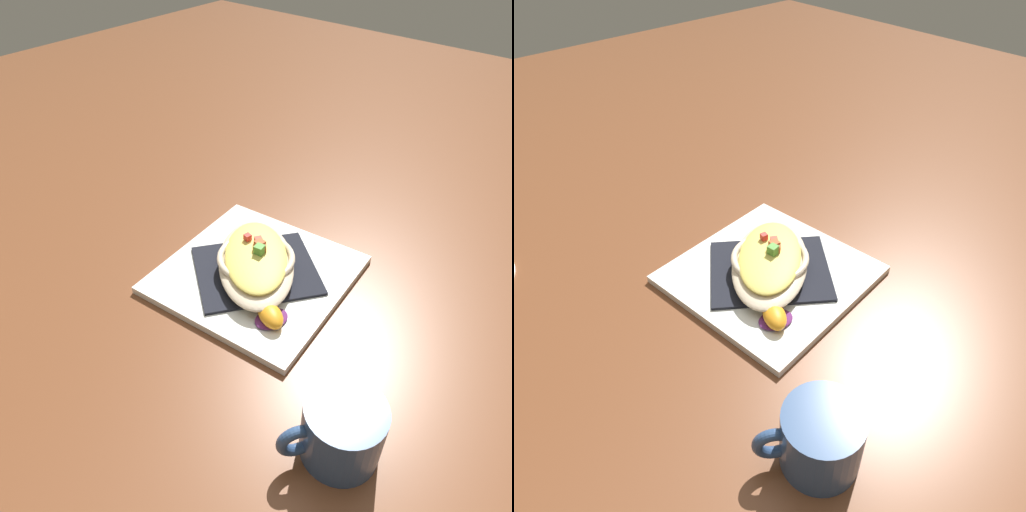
# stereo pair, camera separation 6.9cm
# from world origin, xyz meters

# --- Properties ---
(ground_plane) EXTENTS (2.60, 2.60, 0.00)m
(ground_plane) POSITION_xyz_m (0.00, 0.00, 0.00)
(ground_plane) COLOR brown
(square_plate) EXTENTS (0.29, 0.29, 0.01)m
(square_plate) POSITION_xyz_m (0.00, 0.00, 0.01)
(square_plate) COLOR white
(square_plate) RESTS_ON ground_plane
(folded_napkin) EXTENTS (0.23, 0.22, 0.00)m
(folded_napkin) POSITION_xyz_m (0.00, 0.00, 0.01)
(folded_napkin) COLOR black
(folded_napkin) RESTS_ON square_plate
(gratin_dish) EXTENTS (0.22, 0.22, 0.05)m
(gratin_dish) POSITION_xyz_m (0.00, 0.00, 0.03)
(gratin_dish) COLOR beige
(gratin_dish) RESTS_ON folded_napkin
(orange_garnish) EXTENTS (0.06, 0.06, 0.02)m
(orange_garnish) POSITION_xyz_m (-0.06, -0.08, 0.02)
(orange_garnish) COLOR #5B245D
(orange_garnish) RESTS_ON square_plate
(coffee_mug) EXTENTS (0.10, 0.09, 0.08)m
(coffee_mug) POSITION_xyz_m (-0.15, -0.24, 0.03)
(coffee_mug) COLOR navy
(coffee_mug) RESTS_ON ground_plane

